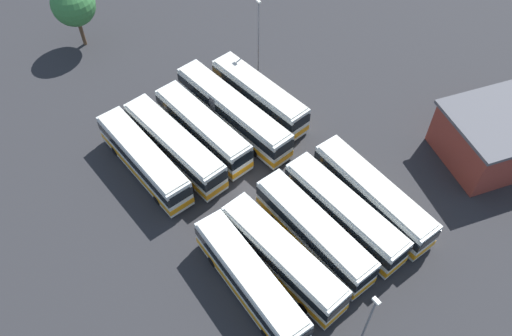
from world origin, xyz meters
TOP-DOWN VIEW (x-y plane):
  - ground_plane at (0.00, 0.00)m, footprint 96.81×96.81m
  - bus_row0_slot0 at (-7.82, -7.27)m, footprint 12.73×3.37m
  - bus_row0_slot1 at (-7.66, -4.01)m, footprint 13.30×3.96m
  - bus_row0_slot2 at (-7.94, -0.59)m, footprint 12.60×3.72m
  - bus_row0_slot3 at (-8.24, 3.17)m, footprint 15.44×4.12m
  - bus_row0_slot4 at (-8.53, 6.80)m, footprint 12.61×3.87m
  - bus_row1_slot0 at (8.33, -6.47)m, footprint 12.45×2.81m
  - bus_row1_slot1 at (8.20, -3.15)m, footprint 12.67×3.76m
  - bus_row1_slot2 at (7.79, 0.55)m, footprint 12.45×3.13m
  - bus_row1_slot3 at (7.85, 3.92)m, footprint 12.75×3.30m
  - bus_row1_slot4 at (7.95, 7.28)m, footprint 12.95×2.79m
  - depot_building at (10.33, 21.56)m, footprint 11.09×12.43m
  - lamp_post_mid_lot at (17.05, -2.98)m, footprint 0.56×0.28m
  - lamp_post_far_corner at (-13.82, 10.57)m, footprint 0.56×0.28m
  - tree_north_edge at (-30.21, -3.70)m, footprint 5.04×5.04m

SIDE VIEW (x-z plane):
  - ground_plane at x=0.00m, z-range 0.00..0.00m
  - bus_row1_slot2 at x=7.79m, z-range 0.10..3.70m
  - bus_row1_slot0 at x=8.33m, z-range 0.10..3.70m
  - bus_row0_slot4 at x=-8.53m, z-range 0.10..3.70m
  - bus_row0_slot2 at x=-7.94m, z-range 0.10..3.70m
  - bus_row1_slot1 at x=8.20m, z-range 0.10..3.70m
  - bus_row0_slot0 at x=-7.82m, z-range 0.10..3.70m
  - bus_row1_slot3 at x=7.85m, z-range 0.10..3.70m
  - bus_row1_slot4 at x=7.95m, z-range 0.10..3.70m
  - bus_row0_slot1 at x=-7.66m, z-range 0.10..3.70m
  - bus_row0_slot3 at x=-8.24m, z-range 0.10..3.70m
  - depot_building at x=10.33m, z-range 0.02..5.31m
  - lamp_post_mid_lot at x=17.05m, z-range 0.42..9.46m
  - lamp_post_far_corner at x=-13.82m, z-range 0.42..9.48m
  - tree_north_edge at x=-30.21m, z-range 1.49..9.54m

